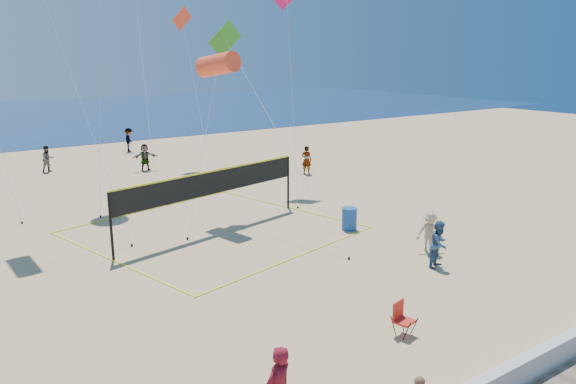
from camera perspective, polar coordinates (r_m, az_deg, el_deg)
ground at (r=14.41m, az=6.29°, el=-16.43°), size 120.00×120.00×0.00m
bystander_a at (r=20.21m, az=15.12°, el=-5.12°), size 0.96×0.84×1.67m
bystander_b at (r=21.59m, az=14.19°, el=-3.98°), size 1.16×0.98×1.56m
far_person_1 at (r=36.71m, az=-14.33°, el=3.44°), size 1.64×0.75×1.70m
far_person_2 at (r=34.55m, az=1.90°, el=3.27°), size 0.70×0.76×1.75m
far_person_3 at (r=38.21m, az=-23.22°, el=3.10°), size 0.92×0.78×1.65m
far_person_4 at (r=44.16m, az=-15.85°, el=5.11°), size 1.17×1.33×1.79m
camp_chair at (r=15.43m, az=11.46°, el=-12.29°), size 0.59×0.70×1.03m
trash_barrel at (r=23.82m, az=6.25°, el=-2.72°), size 0.77×0.77×0.95m
volleyball_net at (r=23.43m, az=-7.72°, el=0.26°), size 11.51×11.39×2.57m
kite_2 at (r=24.73m, az=-7.13°, el=12.71°), size 3.39×3.20×7.37m
kite_4 at (r=25.73m, az=-5.82°, el=14.21°), size 1.70×8.72×8.71m
kite_9 at (r=37.87m, az=-10.54°, el=16.04°), size 2.60×7.27×10.20m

